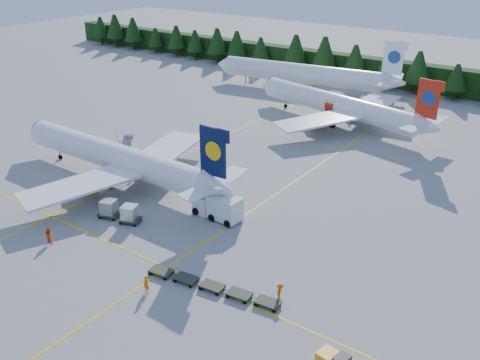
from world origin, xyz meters
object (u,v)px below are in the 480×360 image
Objects in this scene: airliner_navy at (110,156)px; service_truck at (217,206)px; airliner_red at (333,104)px; airstairs at (122,159)px.

airliner_navy reaches higher than service_truck.
airliner_red reaches higher than service_truck.
airliner_red is at bearing 40.86° from airstairs.
airstairs is at bearing 169.07° from service_truck.
airliner_navy reaches higher than airliner_red.
airliner_navy is at bearing -82.70° from airstairs.
airliner_navy is 44.90m from airliner_red.
airliner_red is 6.60× the size of airstairs.
airliner_red reaches higher than airstairs.
airliner_navy is 6.02× the size of service_truck.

